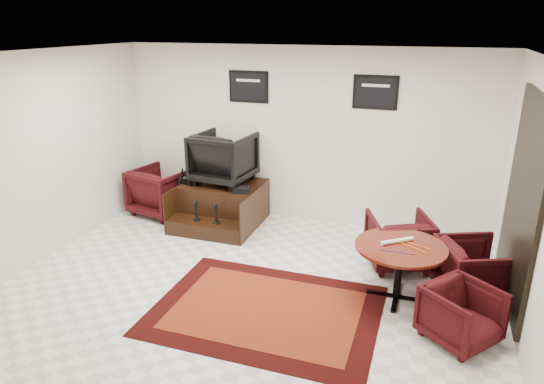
{
  "coord_description": "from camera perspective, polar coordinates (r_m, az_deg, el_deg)",
  "views": [
    {
      "loc": [
        1.98,
        -4.82,
        3.14
      ],
      "look_at": [
        0.03,
        0.9,
        1.0
      ],
      "focal_mm": 32.0,
      "sensor_mm": 36.0,
      "label": 1
    }
  ],
  "objects": [
    {
      "name": "umbrella_hooked",
      "position": [
        8.25,
        -10.6,
        0.15
      ],
      "size": [
        0.34,
        0.13,
        0.91
      ],
      "primitive_type": null,
      "color": "black",
      "rests_on": "ground"
    },
    {
      "name": "shine_chair",
      "position": [
        7.82,
        -5.72,
        4.32
      ],
      "size": [
        0.95,
        0.9,
        0.9
      ],
      "primitive_type": "imported",
      "rotation": [
        0.0,
        0.0,
        3.04
      ],
      "color": "black",
      "rests_on": "shine_podium"
    },
    {
      "name": "armchair_side",
      "position": [
        8.46,
        -12.98,
        0.37
      ],
      "size": [
        1.0,
        0.96,
        0.88
      ],
      "primitive_type": "imported",
      "rotation": [
        0.0,
        0.0,
        2.93
      ],
      "color": "black",
      "rests_on": "ground"
    },
    {
      "name": "area_rug",
      "position": [
        5.72,
        -0.7,
        -13.7
      ],
      "size": [
        2.54,
        1.91,
        0.01
      ],
      "color": "black",
      "rests_on": "ground"
    },
    {
      "name": "paper_roll",
      "position": [
        5.87,
        14.54,
        -5.59
      ],
      "size": [
        0.36,
        0.3,
        0.05
      ],
      "primitive_type": "cylinder",
      "rotation": [
        0.0,
        1.57,
        0.66
      ],
      "color": "white",
      "rests_on": "meeting_table"
    },
    {
      "name": "umbrella_black",
      "position": [
        8.17,
        -11.14,
        -0.03
      ],
      "size": [
        0.34,
        0.13,
        0.92
      ],
      "primitive_type": null,
      "color": "black",
      "rests_on": "ground"
    },
    {
      "name": "table_clutter",
      "position": [
        5.8,
        15.83,
        -6.25
      ],
      "size": [
        0.56,
        0.38,
        0.01
      ],
      "color": "#D54A0B",
      "rests_on": "meeting_table"
    },
    {
      "name": "room_shell",
      "position": [
        5.36,
        1.12,
        4.85
      ],
      "size": [
        6.02,
        5.02,
        2.81
      ],
      "color": "silver",
      "rests_on": "ground"
    },
    {
      "name": "table_chair_back",
      "position": [
        6.72,
        14.69,
        -5.3
      ],
      "size": [
        0.98,
        0.95,
        0.79
      ],
      "primitive_type": "imported",
      "rotation": [
        0.0,
        0.0,
        3.51
      ],
      "color": "black",
      "rests_on": "ground"
    },
    {
      "name": "polish_kit",
      "position": [
        7.44,
        -3.61,
        0.27
      ],
      "size": [
        0.28,
        0.23,
        0.08
      ],
      "primitive_type": "cube",
      "rotation": [
        0.0,
        0.0,
        0.3
      ],
      "color": "black",
      "rests_on": "shine_podium"
    },
    {
      "name": "table_chair_corner",
      "position": [
        5.44,
        21.42,
        -13.03
      ],
      "size": [
        0.89,
        0.89,
        0.67
      ],
      "primitive_type": "imported",
      "rotation": [
        0.0,
        0.0,
        0.89
      ],
      "color": "black",
      "rests_on": "ground"
    },
    {
      "name": "shoes_pair",
      "position": [
        7.96,
        -9.48,
        1.39
      ],
      "size": [
        0.29,
        0.32,
        0.1
      ],
      "color": "black",
      "rests_on": "shine_podium"
    },
    {
      "name": "table_chair_window",
      "position": [
        6.26,
        22.72,
        -8.23
      ],
      "size": [
        0.95,
        0.97,
        0.78
      ],
      "primitive_type": "imported",
      "rotation": [
        0.0,
        0.0,
        1.98
      ],
      "color": "black",
      "rests_on": "ground"
    },
    {
      "name": "shine_podium",
      "position": [
        7.95,
        -5.93,
        -1.53
      ],
      "size": [
        1.27,
        1.31,
        0.65
      ],
      "color": "black",
      "rests_on": "ground"
    },
    {
      "name": "meeting_table",
      "position": [
        5.86,
        14.85,
        -6.88
      ],
      "size": [
        1.05,
        1.05,
        0.69
      ],
      "color": "#48130A",
      "rests_on": "ground"
    },
    {
      "name": "ground",
      "position": [
        6.08,
        -3.09,
        -11.62
      ],
      "size": [
        6.0,
        6.0,
        0.0
      ],
      "primitive_type": "plane",
      "color": "white",
      "rests_on": "ground"
    }
  ]
}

